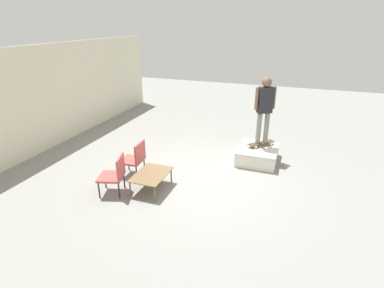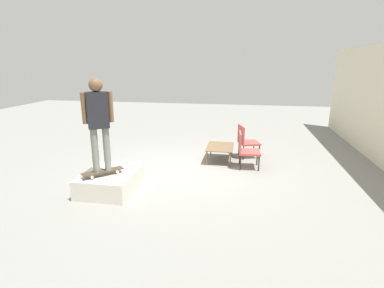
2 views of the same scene
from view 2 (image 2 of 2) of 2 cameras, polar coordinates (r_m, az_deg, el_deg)
ground_plane at (r=7.33m, az=-2.16°, el=-5.04°), size 24.00×24.00×0.00m
skate_ramp_box at (r=6.38m, az=-15.36°, el=-6.90°), size 1.23×1.04×0.41m
skateboard_on_ramp at (r=6.17m, az=-16.62°, el=-5.01°), size 0.71×0.71×0.07m
person_skater at (r=5.90m, az=-17.42°, el=4.84°), size 0.37×0.50×1.79m
coffee_table at (r=7.98m, az=5.38°, el=-0.69°), size 0.98×0.69×0.39m
patio_chair_left at (r=8.33m, az=10.24°, el=0.79°), size 0.65×0.65×0.90m
patio_chair_right at (r=7.49m, az=10.20°, el=-0.86°), size 0.55×0.55×0.90m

